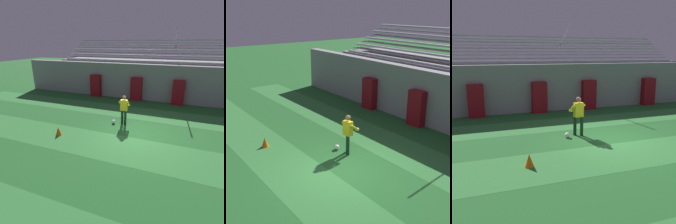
% 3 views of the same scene
% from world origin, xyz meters
% --- Properties ---
extents(ground_plane, '(80.00, 80.00, 0.00)m').
position_xyz_m(ground_plane, '(0.00, 0.00, 0.00)').
color(ground_plane, '#236028').
extents(turf_stripe_mid, '(28.00, 2.29, 0.01)m').
position_xyz_m(turf_stripe_mid, '(0.00, -1.42, 0.00)').
color(turf_stripe_mid, '#337A38').
rests_on(turf_stripe_mid, ground).
extents(turf_stripe_far, '(28.00, 2.29, 0.01)m').
position_xyz_m(turf_stripe_far, '(0.00, 3.16, 0.00)').
color(turf_stripe_far, '#337A38').
rests_on(turf_stripe_far, ground).
extents(padding_pillar_gate_left, '(0.86, 0.44, 1.82)m').
position_xyz_m(padding_pillar_gate_left, '(-1.58, 5.95, 0.91)').
color(padding_pillar_gate_left, maroon).
rests_on(padding_pillar_gate_left, ground).
extents(padding_pillar_far_left, '(0.86, 0.44, 1.82)m').
position_xyz_m(padding_pillar_far_left, '(-5.10, 5.95, 0.91)').
color(padding_pillar_far_left, maroon).
rests_on(padding_pillar_far_left, ground).
extents(goalkeeper, '(0.61, 0.58, 1.67)m').
position_xyz_m(goalkeeper, '(-1.07, 1.18, 0.95)').
color(goalkeeper, '#143319').
rests_on(goalkeeper, ground).
extents(soccer_ball, '(0.22, 0.22, 0.22)m').
position_xyz_m(soccer_ball, '(-1.62, 1.01, 0.11)').
color(soccer_ball, white).
rests_on(soccer_ball, ground).
extents(traffic_cone, '(0.30, 0.30, 0.42)m').
position_xyz_m(traffic_cone, '(-3.70, -1.30, 0.21)').
color(traffic_cone, orange).
rests_on(traffic_cone, ground).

